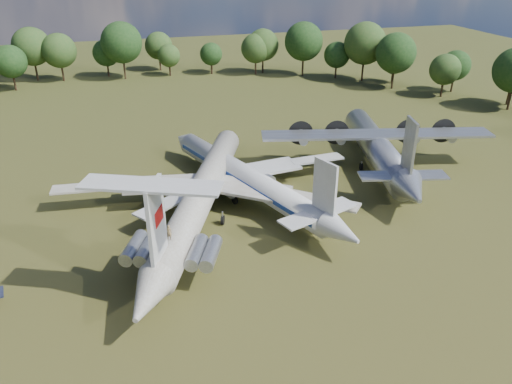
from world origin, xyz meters
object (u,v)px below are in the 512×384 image
object	(u,v)px
tu104_jet	(246,181)
person_on_il62	(169,232)
il62_airliner	(202,198)
an12_transport	(377,151)

from	to	relation	value
tu104_jet	person_on_il62	bearing A→B (deg)	-146.21
il62_airliner	tu104_jet	world-z (taller)	il62_airliner
il62_airliner	tu104_jet	distance (m)	8.33
il62_airliner	tu104_jet	size ratio (longest dim) A/B	1.16
il62_airliner	tu104_jet	bearing A→B (deg)	52.08
tu104_jet	an12_transport	world-z (taller)	an12_transport
tu104_jet	an12_transport	size ratio (longest dim) A/B	1.11
il62_airliner	person_on_il62	size ratio (longest dim) A/B	31.24
tu104_jet	an12_transport	xyz separation A→B (m)	(23.53, 4.52, 0.43)
il62_airliner	person_on_il62	distance (m)	15.49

